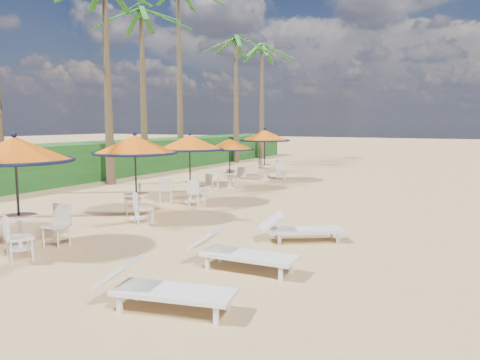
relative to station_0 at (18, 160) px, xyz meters
The scene contains 13 objects.
ground 5.12m from the station_0, ahead, with size 160.00×160.00×0.00m, color tan.
scrub_hedge 14.16m from the station_0, 128.49° to the left, with size 3.00×40.00×1.80m, color #194716.
station_0 is the anchor object (origin of this frame).
station_1 3.81m from the station_0, 89.30° to the left, with size 2.46×2.46×2.56m.
station_2 6.93m from the station_0, 91.41° to the left, with size 2.39×2.42×2.49m.
station_3 10.84m from the station_0, 93.90° to the left, with size 2.13×2.24×2.22m.
station_4 14.09m from the station_0, 92.24° to the left, with size 2.47×2.47×2.57m.
lounger_near 5.26m from the station_0, 14.92° to the right, with size 2.24×1.12×0.77m.
lounger_mid 5.31m from the station_0, 11.35° to the left, with size 2.17×0.75×0.77m.
lounger_far 6.51m from the station_0, 34.36° to the left, with size 1.99×1.59×0.71m.
palm_4 17.33m from the station_0, 119.82° to the left, with size 5.00×5.00×9.02m.
palm_6 24.23m from the station_0, 106.71° to the left, with size 5.00×5.00×8.69m.
palm_7 27.93m from the station_0, 104.07° to the left, with size 5.00×5.00×8.67m.
Camera 1 is at (4.37, -6.77, 2.83)m, focal length 35.00 mm.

